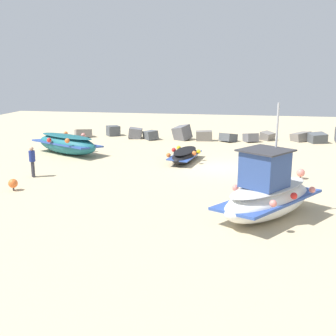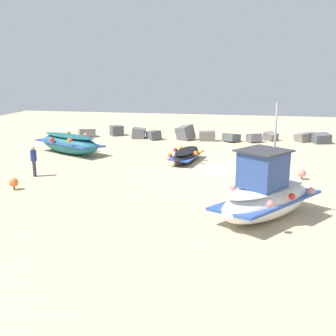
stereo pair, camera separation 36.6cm
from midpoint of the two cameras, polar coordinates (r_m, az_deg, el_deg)
ground_plane at (r=24.23m, az=6.23°, el=0.06°), size 54.82×54.82×0.00m
fishing_boat_0 at (r=28.66m, az=-13.95°, el=3.28°), size 5.57×4.19×1.41m
fishing_boat_2 at (r=16.40m, az=12.77°, el=-3.50°), size 4.50×5.15×4.42m
fishing_boat_3 at (r=25.55m, az=1.90°, el=1.77°), size 1.91×3.80×0.84m
person_walking at (r=23.01m, az=-18.41°, el=1.09°), size 0.32×0.32×1.62m
breakwater_rocks at (r=33.27m, az=7.35°, el=4.43°), size 23.69×2.88×1.43m
mooring_buoy_0 at (r=22.61m, az=17.15°, el=-0.62°), size 0.43×0.43×0.54m
mooring_buoy_1 at (r=20.92m, az=-20.79°, el=-1.98°), size 0.43×0.43×0.56m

